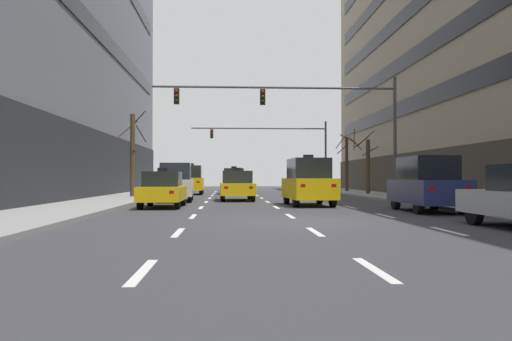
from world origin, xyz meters
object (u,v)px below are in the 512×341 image
taxi_driving_0 (163,190)px  street_tree_2 (133,154)px  taxi_driving_5 (191,180)px  pedestrian_0 (434,181)px  car_driving_1 (176,182)px  taxi_driving_2 (234,181)px  taxi_driving_4 (237,186)px  taxi_driving_3 (308,182)px  street_tree_1 (347,162)px  car_parked_2 (427,184)px  traffic_signal_1 (282,142)px  traffic_signal_0 (309,110)px  street_tree_0 (368,165)px

taxi_driving_0 → street_tree_2: size_ratio=0.78×
taxi_driving_5 → pedestrian_0: (13.09, -15.16, 0.03)m
car_driving_1 → taxi_driving_2: 12.89m
taxi_driving_4 → street_tree_2: (-6.48, 3.05, 1.97)m
taxi_driving_0 → taxi_driving_3: size_ratio=0.91×
street_tree_1 → pedestrian_0: bearing=-90.3°
car_parked_2 → street_tree_2: street_tree_2 is taller
traffic_signal_1 → street_tree_1: 6.75m
taxi_driving_0 → taxi_driving_3: (6.64, 1.24, 0.32)m
traffic_signal_0 → pedestrian_0: traffic_signal_0 is taller
street_tree_2 → traffic_signal_0: bearing=-24.7°
traffic_signal_0 → car_driving_1: bearing=174.1°
taxi_driving_4 → pedestrian_0: taxi_driving_4 is taller
car_parked_2 → traffic_signal_0: (-3.32, 8.03, 3.93)m
car_driving_1 → street_tree_1: street_tree_1 is taller
taxi_driving_2 → traffic_signal_1: (4.57, 6.57, 3.65)m
taxi_driving_2 → traffic_signal_1: size_ratio=0.34×
taxi_driving_4 → pedestrian_0: 10.67m
taxi_driving_0 → taxi_driving_4: (3.35, 6.48, 0.06)m
traffic_signal_1 → taxi_driving_3: bearing=-93.0°
taxi_driving_3 → pedestrian_0: taxi_driving_3 is taller
car_driving_1 → car_parked_2: car_parked_2 is taller
taxi_driving_3 → taxi_driving_5: (-6.71, 15.90, 0.01)m
taxi_driving_5 → street_tree_2: bearing=-111.8°
street_tree_1 → traffic_signal_0: bearing=-110.2°
taxi_driving_5 → street_tree_1: size_ratio=0.87×
car_driving_1 → taxi_driving_5: size_ratio=0.95×
taxi_driving_2 → pedestrian_0: 18.73m
traffic_signal_0 → traffic_signal_1: (0.65, 19.78, -0.32)m
taxi_driving_2 → taxi_driving_3: (3.34, -16.75, 0.08)m
traffic_signal_1 → street_tree_2: bearing=-126.2°
car_driving_1 → pedestrian_0: 13.50m
taxi_driving_3 → traffic_signal_0: bearing=80.6°
taxi_driving_5 → traffic_signal_0: traffic_signal_0 is taller
street_tree_0 → pedestrian_0: bearing=-90.3°
taxi_driving_3 → traffic_signal_1: 23.62m
street_tree_1 → taxi_driving_2: bearing=-164.1°
taxi_driving_0 → taxi_driving_4: size_ratio=0.92×
taxi_driving_5 → traffic_signal_0: 14.87m
traffic_signal_0 → traffic_signal_1: bearing=88.1°
taxi_driving_2 → taxi_driving_4: 11.51m
car_parked_2 → pedestrian_0: car_parked_2 is taller
car_parked_2 → traffic_signal_0: size_ratio=0.33×
taxi_driving_0 → street_tree_1: (13.11, 20.78, 1.90)m
taxi_driving_4 → street_tree_1: size_ratio=0.85×
street_tree_0 → street_tree_2: (-16.22, -4.62, 0.58)m
street_tree_2 → taxi_driving_2: bearing=52.8°
taxi_driving_5 → street_tree_0: street_tree_0 is taller
car_driving_1 → taxi_driving_5: taxi_driving_5 is taller
car_driving_1 → taxi_driving_3: taxi_driving_3 is taller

